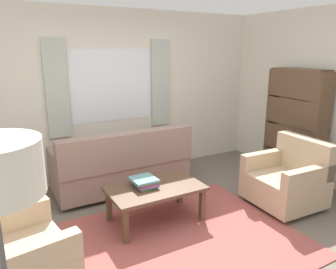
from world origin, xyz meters
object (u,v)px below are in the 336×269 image
couch (122,166)px  coffee_table (156,191)px  armchair_left (8,261)px  book_stack_on_table (144,182)px  armchair_right (288,179)px  bookshelf (296,125)px

couch → coffee_table: (0.01, -1.02, 0.01)m
armchair_left → book_stack_on_table: (1.50, 0.61, 0.14)m
armchair_right → coffee_table: armchair_right is taller
book_stack_on_table → bookshelf: 2.59m
couch → coffee_table: 1.02m
coffee_table → bookshelf: bookshelf is taller
armchair_right → coffee_table: bearing=-102.7°
armchair_right → coffee_table: size_ratio=0.80×
book_stack_on_table → bookshelf: (2.56, 0.02, 0.39)m
couch → bookshelf: 2.69m
book_stack_on_table → armchair_right: bearing=-16.9°
armchair_left → book_stack_on_table: size_ratio=2.79×
armchair_right → coffee_table: 1.77m
armchair_right → book_stack_on_table: armchair_right is taller
bookshelf → coffee_table: bearing=92.5°
armchair_right → bookshelf: size_ratio=0.51×
coffee_table → armchair_left: bearing=-161.8°
bookshelf → armchair_left: bearing=98.9°
armchair_left → couch: bearing=-55.1°
armchair_left → bookshelf: (4.06, 0.63, 0.52)m
couch → armchair_left: (-1.59, -1.55, -0.01)m
armchair_right → couch: bearing=-128.3°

